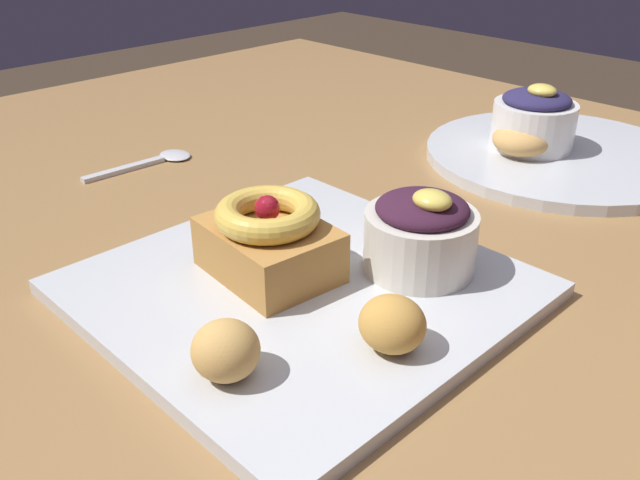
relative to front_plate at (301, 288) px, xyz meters
name	(u,v)px	position (x,y,z in m)	size (l,w,h in m)	color
dining_table	(466,329)	(0.05, 0.16, -0.09)	(1.49, 0.97, 0.73)	olive
front_plate	(301,288)	(0.00, 0.00, 0.00)	(0.29, 0.29, 0.01)	silver
cake_slice	(269,239)	(-0.03, -0.01, 0.03)	(0.11, 0.09, 0.06)	#B77F3D
berry_ramekin	(426,235)	(0.05, 0.08, 0.04)	(0.09, 0.09, 0.07)	silver
fritter_front	(392,324)	(0.10, -0.01, 0.02)	(0.04, 0.04, 0.04)	gold
fritter_middle	(227,351)	(0.05, -0.11, 0.02)	(0.04, 0.04, 0.04)	tan
back_plate	(559,155)	(0.00, 0.40, 0.00)	(0.29, 0.29, 0.01)	silver
back_ramekin	(534,119)	(-0.03, 0.38, 0.04)	(0.09, 0.09, 0.07)	white
back_pastry	(522,140)	(-0.03, 0.36, 0.02)	(0.06, 0.06, 0.03)	tan
spoon	(154,161)	(-0.31, 0.07, 0.00)	(0.04, 0.13, 0.00)	silver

